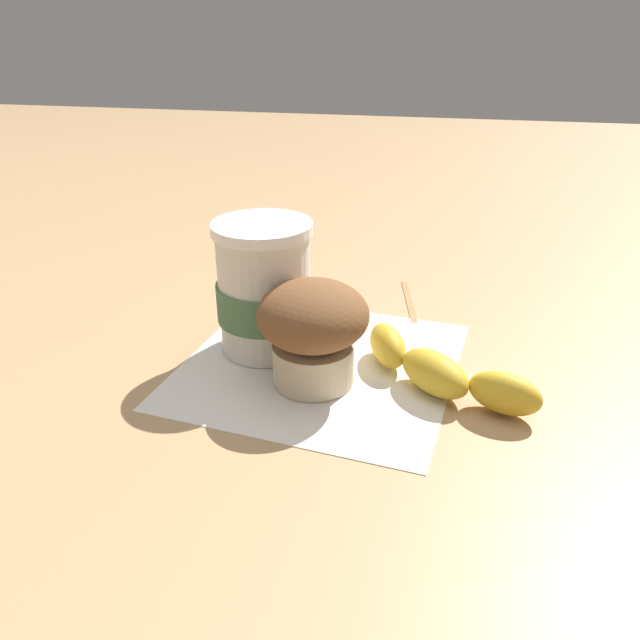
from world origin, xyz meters
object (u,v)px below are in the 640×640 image
object	(u,v)px
coffee_cup	(265,290)
banana	(439,370)
sugar_packet	(332,291)
muffin	(319,328)

from	to	relation	value
coffee_cup	banana	bearing A→B (deg)	-14.31
banana	sugar_packet	bearing A→B (deg)	125.17
sugar_packet	muffin	bearing A→B (deg)	-82.99
muffin	sugar_packet	xyz separation A→B (m)	(-0.02, 0.19, -0.05)
muffin	banana	xyz separation A→B (m)	(0.10, 0.01, -0.03)
coffee_cup	muffin	bearing A→B (deg)	-39.90
coffee_cup	banana	size ratio (longest dim) A/B	0.78
coffee_cup	sugar_packet	world-z (taller)	coffee_cup
banana	sugar_packet	size ratio (longest dim) A/B	3.18
coffee_cup	sugar_packet	xyz separation A→B (m)	(0.04, 0.14, -0.06)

